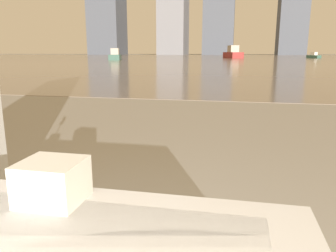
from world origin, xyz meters
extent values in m
cube|color=silver|center=(-0.04, 0.92, 0.52)|extent=(0.23, 0.21, 0.04)
cube|color=silver|center=(-0.04, 0.92, 0.56)|extent=(0.23, 0.21, 0.04)
cube|color=silver|center=(-0.04, 0.92, 0.60)|extent=(0.23, 0.21, 0.04)
cube|color=silver|center=(-0.04, 0.92, 0.64)|extent=(0.23, 0.21, 0.04)
cube|color=gray|center=(0.00, 62.00, 0.01)|extent=(180.00, 110.00, 0.01)
cube|color=maroon|center=(-0.16, 57.10, 0.49)|extent=(3.54, 5.86, 0.97)
cube|color=#B2A893|center=(-0.16, 57.10, 1.53)|extent=(1.97, 2.41, 1.11)
cube|color=#335647|center=(13.32, 60.75, 0.24)|extent=(2.07, 2.73, 0.46)
cube|color=silver|center=(13.32, 60.75, 0.73)|extent=(1.05, 1.18, 0.52)
cube|color=#335647|center=(-14.92, 40.84, 0.35)|extent=(2.39, 4.16, 0.69)
cube|color=#B2A893|center=(-14.92, 40.84, 1.09)|extent=(1.35, 1.69, 0.79)
camera|label=1|loc=(0.62, -0.13, 1.05)|focal=35.00mm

